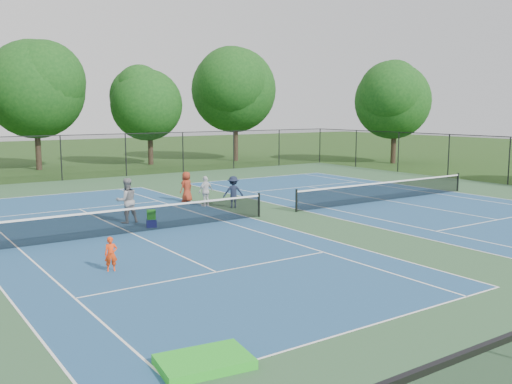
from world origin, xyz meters
TOP-DOWN VIEW (x-y plane):
  - ground at (0.00, 0.00)m, footprint 140.00×140.00m
  - court_pad at (0.00, 0.00)m, footprint 36.00×36.00m
  - tennis_court_left at (-7.00, 0.00)m, footprint 12.00×23.83m
  - tennis_court_right at (7.00, 0.00)m, footprint 12.00×23.83m
  - perimeter_fence at (0.00, 0.00)m, footprint 36.08×36.08m
  - tree_back_b at (-4.00, 26.00)m, footprint 7.60×7.60m
  - tree_back_c at (5.00, 25.00)m, footprint 6.00×6.00m
  - tree_back_d at (13.00, 24.00)m, footprint 7.80×7.80m
  - tree_side_e at (23.00, 14.00)m, footprint 6.60×6.60m
  - child_player at (-9.47, -4.55)m, footprint 0.43×0.34m
  - instructor at (-6.36, 1.99)m, footprint 0.94×0.74m
  - bystander_a at (-1.60, 3.76)m, footprint 0.93×0.55m
  - bystander_b at (-0.73, 2.62)m, footprint 1.14×0.95m
  - bystander_c at (-1.76, 5.47)m, footprint 0.88×0.72m
  - ball_crate at (-5.90, 0.60)m, footprint 0.47×0.41m
  - ball_hopper at (-5.90, 0.60)m, footprint 0.41×0.38m
  - green_tarp at (-10.31, -11.57)m, footprint 1.82×1.34m

SIDE VIEW (x-z plane):
  - ground at x=0.00m, z-range 0.00..0.00m
  - court_pad at x=0.00m, z-range 0.00..0.01m
  - tennis_court_left at x=-7.00m, z-range -0.44..0.63m
  - tennis_court_right at x=7.00m, z-range -0.44..0.63m
  - green_tarp at x=-10.31m, z-range 0.01..0.19m
  - ball_crate at x=-5.90m, z-range 0.00..0.33m
  - child_player at x=-9.47m, z-range 0.00..1.03m
  - ball_hopper at x=-5.90m, z-range 0.33..0.71m
  - bystander_a at x=-1.60m, z-range 0.00..1.49m
  - bystander_b at x=-0.73m, z-range 0.00..1.54m
  - bystander_c at x=-1.76m, z-range 0.00..1.56m
  - instructor at x=-6.36m, z-range 0.00..1.89m
  - perimeter_fence at x=0.00m, z-range 0.09..3.11m
  - tree_back_c at x=5.00m, z-range 1.28..9.68m
  - tree_side_e at x=23.00m, z-range 1.37..10.25m
  - tree_back_b at x=-4.00m, z-range 1.58..11.61m
  - tree_back_d at x=13.00m, z-range 1.64..12.01m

